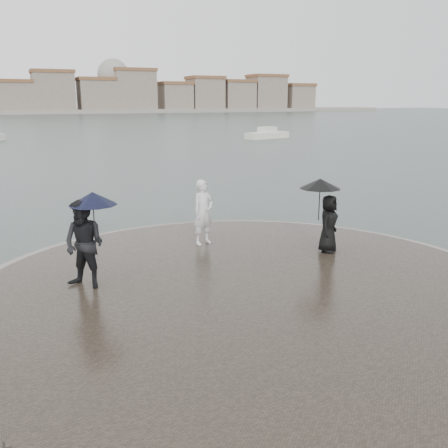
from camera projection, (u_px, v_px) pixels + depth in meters
name	position (u px, v px, depth m)	size (l,w,h in m)	color
ground	(348.00, 383.00, 7.76)	(400.00, 400.00, 0.00)	#2B3835
kerb_ring	(248.00, 295.00, 10.83)	(12.50, 12.50, 0.32)	gray
quay_tip	(248.00, 294.00, 10.82)	(11.90, 11.90, 0.36)	#2D261E
statue	(203.00, 212.00, 13.75)	(0.66, 0.43, 1.80)	silver
visitor_left	(86.00, 236.00, 10.51)	(1.35, 1.19, 2.04)	black
visitor_right	(326.00, 209.00, 12.98)	(1.23, 1.08, 1.95)	black
boats	(75.00, 142.00, 47.12)	(38.61, 27.73, 1.50)	silver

